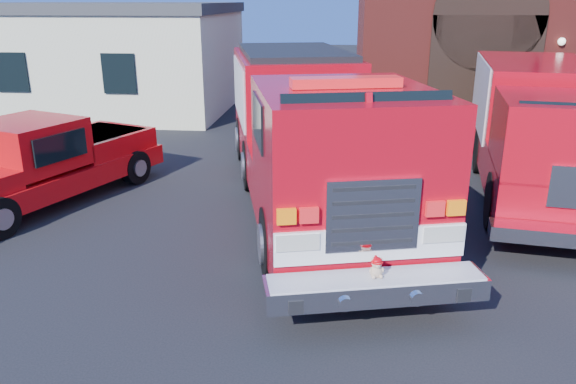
# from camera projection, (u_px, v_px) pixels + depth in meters

# --- Properties ---
(ground) EXTENTS (100.00, 100.00, 0.00)m
(ground) POSITION_uv_depth(u_px,v_px,m) (294.00, 234.00, 11.32)
(ground) COLOR black
(ground) RESTS_ON ground
(parking_stripe_mid) EXTENTS (0.12, 3.00, 0.01)m
(parking_stripe_mid) POSITION_uv_depth(u_px,v_px,m) (558.00, 182.00, 14.47)
(parking_stripe_mid) COLOR yellow
(parking_stripe_mid) RESTS_ON ground
(parking_stripe_far) EXTENTS (0.12, 3.00, 0.01)m
(parking_stripe_far) POSITION_uv_depth(u_px,v_px,m) (524.00, 152.00, 17.29)
(parking_stripe_far) COLOR yellow
(parking_stripe_far) RESTS_ON ground
(fire_station) EXTENTS (15.20, 10.20, 8.45)m
(fire_station) POSITION_uv_depth(u_px,v_px,m) (551.00, 5.00, 22.25)
(fire_station) COLOR maroon
(fire_station) RESTS_ON ground
(side_building) EXTENTS (10.20, 8.20, 4.35)m
(side_building) POSITION_uv_depth(u_px,v_px,m) (109.00, 56.00, 23.67)
(side_building) COLOR beige
(side_building) RESTS_ON ground
(fire_engine) EXTENTS (5.40, 11.10, 3.30)m
(fire_engine) POSITION_uv_depth(u_px,v_px,m) (309.00, 130.00, 12.54)
(fire_engine) COLOR black
(fire_engine) RESTS_ON ground
(pickup_truck) EXTENTS (4.18, 6.37, 1.97)m
(pickup_truck) POSITION_uv_depth(u_px,v_px,m) (42.00, 163.00, 12.84)
(pickup_truck) COLOR black
(pickup_truck) RESTS_ON ground
(secondary_truck) EXTENTS (4.13, 9.45, 2.96)m
(secondary_truck) POSITION_uv_depth(u_px,v_px,m) (541.00, 124.00, 13.62)
(secondary_truck) COLOR black
(secondary_truck) RESTS_ON ground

